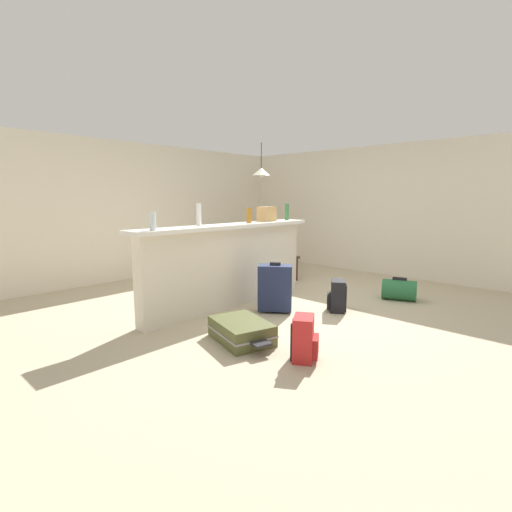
{
  "coord_description": "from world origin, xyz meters",
  "views": [
    {
      "loc": [
        -4.06,
        -3.44,
        1.52
      ],
      "look_at": [
        0.2,
        0.53,
        0.6
      ],
      "focal_mm": 26.46,
      "sensor_mm": 36.0,
      "label": 1
    }
  ],
  "objects": [
    {
      "name": "wall_back",
      "position": [
        0.0,
        3.05,
        1.25
      ],
      "size": [
        6.6,
        0.1,
        2.5
      ],
      "primitive_type": "cube",
      "color": "silver",
      "rests_on": "ground_plane"
    },
    {
      "name": "duffel_bag_green",
      "position": [
        1.37,
        -1.28,
        0.15
      ],
      "size": [
        0.45,
        0.56,
        0.34
      ],
      "color": "#286B3D",
      "rests_on": "ground_plane"
    },
    {
      "name": "bottle_green",
      "position": [
        0.71,
        0.34,
        1.28
      ],
      "size": [
        0.06,
        0.06,
        0.26
      ],
      "primitive_type": "cylinder",
      "color": "#2D6B38",
      "rests_on": "bar_countertop"
    },
    {
      "name": "suitcase_upright_navy",
      "position": [
        -0.34,
        -0.31,
        0.33
      ],
      "size": [
        0.45,
        0.5,
        0.67
      ],
      "color": "#1E284C",
      "rests_on": "ground_plane"
    },
    {
      "name": "grocery_bag",
      "position": [
        0.28,
        0.39,
        1.26
      ],
      "size": [
        0.26,
        0.18,
        0.22
      ],
      "primitive_type": "cube",
      "color": "tan",
      "rests_on": "bar_countertop"
    },
    {
      "name": "bottle_white",
      "position": [
        -1.02,
        0.4,
        1.29
      ],
      "size": [
        0.06,
        0.06,
        0.29
      ],
      "primitive_type": "cylinder",
      "color": "silver",
      "rests_on": "bar_countertop"
    },
    {
      "name": "ground_plane",
      "position": [
        0.0,
        0.0,
        -0.03
      ],
      "size": [
        13.0,
        13.0,
        0.05
      ],
      "primitive_type": "cube",
      "color": "#BCAD8E"
    },
    {
      "name": "dining_table",
      "position": [
        1.3,
        1.39,
        0.65
      ],
      "size": [
        1.1,
        0.8,
        0.74
      ],
      "color": "#332319",
      "rests_on": "ground_plane"
    },
    {
      "name": "dining_chair_near_partition",
      "position": [
        1.25,
        0.87,
        0.52
      ],
      "size": [
        0.44,
        0.44,
        0.93
      ],
      "color": "#4C331E",
      "rests_on": "ground_plane"
    },
    {
      "name": "bottle_clear",
      "position": [
        -1.78,
        0.25,
        1.25
      ],
      "size": [
        0.07,
        0.07,
        0.2
      ],
      "primitive_type": "cylinder",
      "color": "silver",
      "rests_on": "bar_countertop"
    },
    {
      "name": "suitcase_flat_olive",
      "position": [
        -1.37,
        -0.72,
        0.11
      ],
      "size": [
        0.67,
        0.89,
        0.22
      ],
      "color": "#51562D",
      "rests_on": "ground_plane"
    },
    {
      "name": "bottle_amber",
      "position": [
        -0.19,
        0.31,
        1.25
      ],
      "size": [
        0.07,
        0.07,
        0.21
      ],
      "primitive_type": "cylinder",
      "color": "#9E661E",
      "rests_on": "bar_countertop"
    },
    {
      "name": "pendant_lamp",
      "position": [
        1.23,
        1.36,
        1.98
      ],
      "size": [
        0.34,
        0.34,
        0.64
      ],
      "color": "black"
    },
    {
      "name": "bar_countertop",
      "position": [
        -0.56,
        0.33,
        1.12
      ],
      "size": [
        2.96,
        0.4,
        0.05
      ],
      "primitive_type": "cube",
      "color": "white",
      "rests_on": "partition_half_wall"
    },
    {
      "name": "backpack_black",
      "position": [
        0.25,
        -0.9,
        0.2
      ],
      "size": [
        0.33,
        0.33,
        0.42
      ],
      "color": "black",
      "rests_on": "ground_plane"
    },
    {
      "name": "backpack_red",
      "position": [
        -1.3,
        -1.48,
        0.2
      ],
      "size": [
        0.33,
        0.33,
        0.42
      ],
      "color": "red",
      "rests_on": "ground_plane"
    },
    {
      "name": "wall_right",
      "position": [
        3.05,
        0.3,
        1.25
      ],
      "size": [
        0.1,
        6.0,
        2.5
      ],
      "primitive_type": "cube",
      "color": "silver",
      "rests_on": "ground_plane"
    },
    {
      "name": "partition_half_wall",
      "position": [
        -0.56,
        0.33,
        0.55
      ],
      "size": [
        2.8,
        0.2,
        1.1
      ],
      "primitive_type": "cube",
      "color": "silver",
      "rests_on": "ground_plane"
    }
  ]
}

